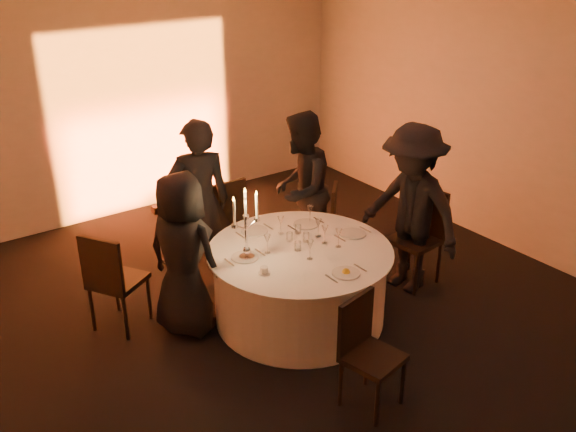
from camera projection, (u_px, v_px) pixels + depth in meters
floor at (300, 317)px, 6.49m from camera, size 7.00×7.00×0.00m
ceiling at (302, 8)px, 5.24m from camera, size 7.00×7.00×0.00m
wall_back at (142, 100)px, 8.44m from camera, size 7.00×0.00×7.00m
wall_right at (507, 124)px, 7.45m from camera, size 0.00×7.00×7.00m
uplighter_fixture at (161, 208)px, 8.83m from camera, size 0.25×0.12×0.10m
banquet_table at (300, 284)px, 6.33m from camera, size 1.80×1.80×0.77m
chair_left at (111, 277)px, 6.06m from camera, size 0.62×0.62×1.04m
chair_back_left at (224, 215)px, 7.34m from camera, size 0.45×0.45×1.03m
chair_back_right at (325, 217)px, 7.48m from camera, size 0.55×0.55×0.90m
chair_right at (421, 230)px, 6.93m from camera, size 0.51×0.51×1.06m
chair_front at (366, 346)px, 5.14m from camera, size 0.50×0.50×0.96m
guest_left at (183, 255)px, 5.97m from camera, size 0.81×0.94×1.63m
guest_back_left at (199, 202)px, 6.83m from camera, size 0.77×0.62×1.84m
guest_back_right at (301, 189)px, 7.23m from camera, size 1.10×1.06×1.78m
guest_right at (411, 209)px, 6.66m from camera, size 0.84×1.27×1.84m
plate_left at (245, 257)px, 6.01m from camera, size 0.36×0.26×0.01m
plate_back_left at (254, 231)px, 6.52m from camera, size 0.35×0.27×0.01m
plate_back_right at (306, 224)px, 6.67m from camera, size 0.35×0.26×0.01m
plate_right at (353, 234)px, 6.46m from camera, size 0.36×0.27×0.01m
plate_front at (346, 272)px, 5.73m from camera, size 0.36×0.25×0.08m
coffee_cup at (264, 270)px, 5.74m from camera, size 0.11×0.11×0.07m
candelabra at (246, 234)px, 5.91m from camera, size 0.30×0.14×0.71m
wine_glass_a at (318, 224)px, 6.36m from camera, size 0.07×0.07×0.19m
wine_glass_b at (310, 246)px, 5.93m from camera, size 0.07×0.07×0.19m
wine_glass_c at (325, 230)px, 6.23m from camera, size 0.07×0.07×0.19m
wine_glass_d at (310, 211)px, 6.66m from camera, size 0.07×0.07×0.19m
wine_glass_e at (267, 240)px, 6.05m from camera, size 0.07×0.07×0.19m
wine_glass_f at (281, 221)px, 6.43m from camera, size 0.07×0.07×0.19m
wine_glass_g at (339, 234)px, 6.16m from camera, size 0.07×0.07×0.19m
tumbler_a at (298, 246)px, 6.14m from camera, size 0.07×0.07×0.09m
tumbler_b at (306, 237)px, 6.31m from camera, size 0.07×0.07×0.09m
tumbler_c at (298, 229)px, 6.47m from camera, size 0.07×0.07×0.09m
tumbler_d at (290, 237)px, 6.31m from camera, size 0.07×0.07×0.09m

